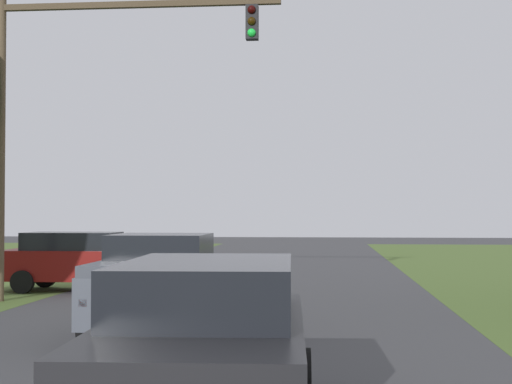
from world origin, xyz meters
The scene contains 5 objects.
ground_plane centered at (0.00, 9.59, 0.00)m, with size 120.00×120.00×0.00m, color #424244.
red_suv_near centered at (1.11, 5.94, 0.99)m, with size 2.40×4.79×1.86m.
pickup_truck_lead centered at (-0.83, 12.61, 0.99)m, with size 2.33×5.01×1.95m.
traffic_light centered at (-4.46, 17.61, 5.56)m, with size 7.65×0.40×8.48m.
crossing_suv_far centered at (-5.12, 20.42, 0.93)m, with size 4.56×2.05×1.77m.
Camera 1 is at (2.35, -1.90, 2.38)m, focal length 53.15 mm.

